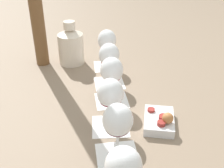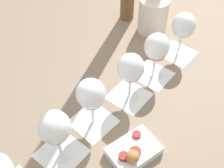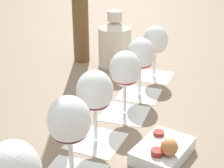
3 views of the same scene
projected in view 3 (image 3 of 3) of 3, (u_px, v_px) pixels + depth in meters
The scene contains 12 objects.
ground_plane at pixel (112, 127), 0.86m from camera, with size 8.00×8.00×0.00m, color #7F6B56.
tasting_card_0 at pixel (154, 76), 1.18m from camera, with size 0.17×0.17×0.00m.
tasting_card_1 at pixel (139, 94), 1.04m from camera, with size 0.16×0.16×0.00m.
tasting_card_2 at pixel (124, 113), 0.93m from camera, with size 0.16×0.16×0.00m.
tasting_card_3 at pixel (96, 141), 0.80m from camera, with size 0.17×0.17×0.00m.
wine_glass_0 at pixel (155, 42), 1.13m from camera, with size 0.08×0.08×0.18m.
wine_glass_1 at pixel (141, 56), 0.99m from camera, with size 0.08×0.08×0.18m.
wine_glass_2 at pixel (125, 72), 0.88m from camera, with size 0.08×0.08×0.18m.
wine_glass_3 at pixel (95, 94), 0.76m from camera, with size 0.08×0.08×0.18m.
wine_glass_4 at pixel (69, 124), 0.64m from camera, with size 0.08×0.08×0.18m.
ceramic_vase at pixel (115, 43), 1.24m from camera, with size 0.12×0.12×0.20m.
snack_dish at pixel (163, 150), 0.74m from camera, with size 0.16×0.17×0.07m.
Camera 3 is at (0.72, -0.19, 0.44)m, focal length 55.00 mm.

